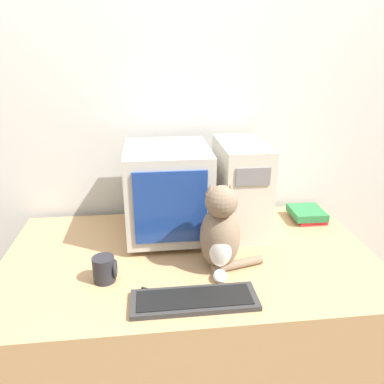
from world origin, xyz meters
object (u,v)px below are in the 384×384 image
at_px(computer_tower, 240,187).
at_px(mug, 105,269).
at_px(crt_monitor, 168,191).
at_px(keyboard, 194,300).
at_px(cat, 221,232).
at_px(book_stack, 307,214).
at_px(pen, 160,293).

relative_size(computer_tower, mug, 4.25).
relative_size(crt_monitor, keyboard, 0.96).
distance_m(cat, book_stack, 0.65).
xyz_separation_m(keyboard, cat, (0.13, 0.21, 0.14)).
bearing_deg(keyboard, book_stack, 42.55).
xyz_separation_m(crt_monitor, cat, (0.18, -0.30, -0.06)).
distance_m(computer_tower, keyboard, 0.64).
height_order(crt_monitor, keyboard, crt_monitor).
bearing_deg(mug, pen, -27.91).
bearing_deg(keyboard, crt_monitor, 96.18).
relative_size(keyboard, book_stack, 2.46).
height_order(crt_monitor, book_stack, crt_monitor).
height_order(keyboard, mug, mug).
distance_m(computer_tower, book_stack, 0.40).
bearing_deg(book_stack, cat, -143.50).
bearing_deg(pen, keyboard, -28.49).
xyz_separation_m(cat, mug, (-0.43, -0.04, -0.10)).
distance_m(book_stack, pen, 0.92).
bearing_deg(keyboard, cat, 58.77).
relative_size(pen, mug, 1.35).
xyz_separation_m(crt_monitor, pen, (-0.06, -0.45, -0.21)).
relative_size(computer_tower, cat, 1.17).
distance_m(crt_monitor, cat, 0.36).
height_order(cat, book_stack, cat).
distance_m(crt_monitor, pen, 0.50).
distance_m(keyboard, book_stack, 0.87).
height_order(crt_monitor, computer_tower, computer_tower).
bearing_deg(mug, crt_monitor, 53.74).
relative_size(crt_monitor, pen, 3.13).
height_order(crt_monitor, pen, crt_monitor).
bearing_deg(cat, mug, -166.07).
distance_m(computer_tower, pen, 0.65).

